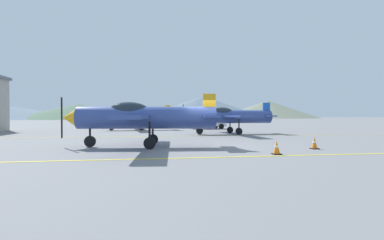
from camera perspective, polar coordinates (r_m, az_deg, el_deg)
name	(u,v)px	position (r m, az deg, el deg)	size (l,w,h in m)	color
ground_plane	(210,147)	(16.39, 3.38, -5.00)	(400.00, 400.00, 0.00)	slate
apron_line_near	(233,157)	(12.39, 7.63, -6.91)	(80.00, 0.16, 0.01)	yellow
apron_line_far	(187,136)	(24.46, -0.86, -3.03)	(80.00, 0.16, 0.01)	yellow
airplane_near	(141,117)	(16.33, -9.53, 0.59)	(8.28, 9.51, 2.84)	#33478C
airplane_mid	(229,116)	(27.35, 6.92, 0.73)	(8.23, 9.48, 2.84)	#33478C
airplane_far	(136,116)	(34.92, -10.53, 0.76)	(8.27, 9.51, 2.84)	white
airplane_back	(184,116)	(45.37, -1.51, 0.82)	(8.28, 9.51, 2.84)	#33478C
car_sedan	(207,122)	(37.20, 2.92, -0.38)	(4.52, 2.52, 1.62)	white
traffic_cone_front	(277,148)	(13.57, 15.64, -5.05)	(0.36, 0.36, 0.59)	black
traffic_cone_side	(314,143)	(16.34, 22.05, -4.07)	(0.36, 0.36, 0.59)	black
hill_centerleft	(79,111)	(140.06, -20.47, 1.51)	(56.85, 56.85, 6.49)	#4C6651
hill_centerright	(203,107)	(152.67, 2.12, 2.41)	(64.12, 64.12, 11.26)	slate
hill_right	(267,109)	(174.06, 14.01, 1.95)	(56.07, 56.07, 9.71)	slate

